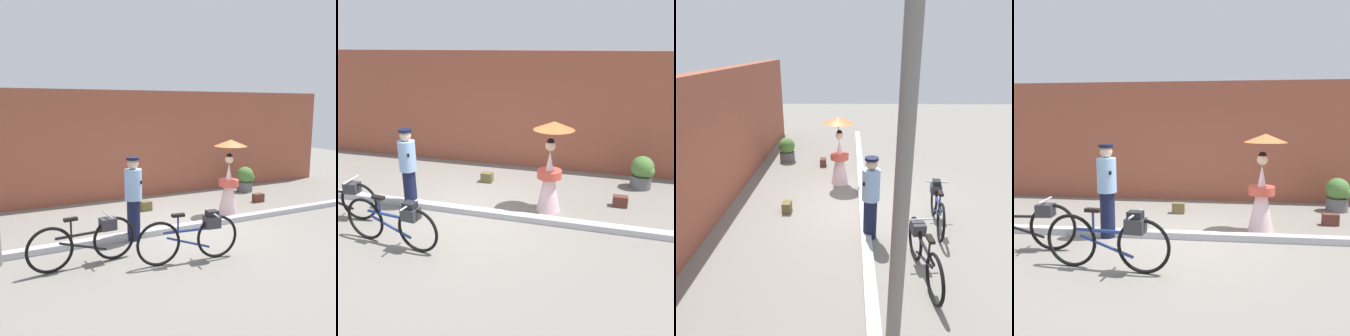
{
  "view_description": "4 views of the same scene",
  "coord_description": "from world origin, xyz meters",
  "views": [
    {
      "loc": [
        -3.77,
        -6.78,
        2.64
      ],
      "look_at": [
        -0.14,
        0.62,
        1.27
      ],
      "focal_mm": 39.91,
      "sensor_mm": 36.0,
      "label": 1
    },
    {
      "loc": [
        2.55,
        -6.15,
        3.23
      ],
      "look_at": [
        0.61,
        0.6,
        0.82
      ],
      "focal_mm": 38.79,
      "sensor_mm": 36.0,
      "label": 2
    },
    {
      "loc": [
        -6.94,
        0.33,
        3.55
      ],
      "look_at": [
        0.18,
        0.46,
        0.93
      ],
      "focal_mm": 35.34,
      "sensor_mm": 36.0,
      "label": 3
    },
    {
      "loc": [
        0.83,
        -6.19,
        2.06
      ],
      "look_at": [
        0.02,
        0.56,
        1.19
      ],
      "focal_mm": 38.88,
      "sensor_mm": 36.0,
      "label": 4
    }
  ],
  "objects": [
    {
      "name": "bicycle_far_side",
      "position": [
        -2.37,
        -0.87,
        0.44
      ],
      "size": [
        1.85,
        0.48,
        0.86
      ],
      "color": "black",
      "rests_on": "ground_plane"
    },
    {
      "name": "potted_plant_by_door",
      "position": [
        3.41,
        2.38,
        0.4
      ],
      "size": [
        0.54,
        0.52,
        0.77
      ],
      "color": "#59595B",
      "rests_on": "ground_plane"
    },
    {
      "name": "backpack_spare",
      "position": [
        2.93,
        1.16,
        0.12
      ],
      "size": [
        0.3,
        0.18,
        0.23
      ],
      "color": "#592D23",
      "rests_on": "ground_plane"
    },
    {
      "name": "bicycle_near_officer",
      "position": [
        -0.7,
        -1.5,
        0.46
      ],
      "size": [
        1.84,
        0.48,
        0.87
      ],
      "color": "black",
      "rests_on": "ground_plane"
    },
    {
      "name": "ground_plane",
      "position": [
        0.0,
        0.0,
        0.0
      ],
      "size": [
        30.0,
        30.0,
        0.0
      ],
      "primitive_type": "plane",
      "color": "gray"
    },
    {
      "name": "building_wall",
      "position": [
        0.0,
        3.37,
        1.54
      ],
      "size": [
        14.0,
        0.4,
        3.07
      ],
      "primitive_type": "cube",
      "color": "brown",
      "rests_on": "ground_plane"
    },
    {
      "name": "person_officer",
      "position": [
        -1.24,
        -0.08,
        0.89
      ],
      "size": [
        0.34,
        0.34,
        1.66
      ],
      "color": "#141938",
      "rests_on": "ground_plane"
    },
    {
      "name": "backpack_on_pavement",
      "position": [
        -0.21,
        1.75,
        0.13
      ],
      "size": [
        0.27,
        0.19,
        0.24
      ],
      "color": "brown",
      "rests_on": "ground_plane"
    },
    {
      "name": "sidewalk_curb",
      "position": [
        0.0,
        0.0,
        0.06
      ],
      "size": [
        14.0,
        0.2,
        0.12
      ],
      "primitive_type": "cube",
      "color": "#B2B2B7",
      "rests_on": "ground_plane"
    },
    {
      "name": "person_with_parasol",
      "position": [
        1.52,
        0.61,
        0.92
      ],
      "size": [
        0.8,
        0.8,
        1.84
      ],
      "color": "silver",
      "rests_on": "ground_plane"
    }
  ]
}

